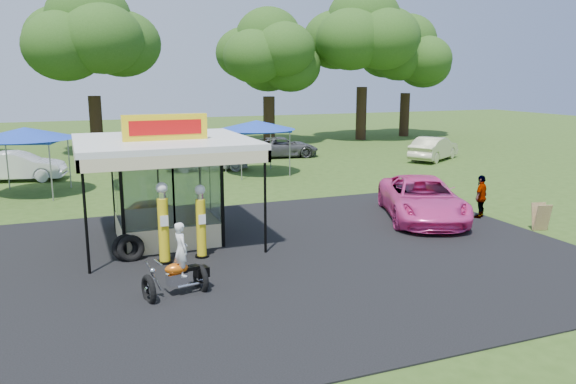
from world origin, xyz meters
name	(u,v)px	position (x,y,z in m)	size (l,w,h in m)	color
ground	(277,283)	(0.00, 0.00, 0.00)	(120.00, 120.00, 0.00)	#2F4B17
asphalt_apron	(253,259)	(0.00, 2.00, 0.02)	(20.00, 14.00, 0.04)	black
gas_station_kiosk	(165,187)	(-2.00, 4.99, 1.78)	(5.40, 5.40, 4.18)	white
gas_pump_left	(163,225)	(-2.48, 2.61, 1.15)	(0.45, 0.45, 2.41)	black
gas_pump_right	(201,223)	(-1.36, 2.74, 1.07)	(0.42, 0.42, 2.24)	black
motorcycle	(179,266)	(-2.52, 0.09, 0.75)	(1.69, 1.06, 1.93)	black
spare_tires	(128,248)	(-3.43, 3.26, 0.40)	(0.98, 0.63, 0.82)	black
a_frame_sign	(541,217)	(10.41, 1.38, 0.49)	(0.58, 0.60, 0.96)	#593819
kiosk_car	(157,211)	(-2.00, 7.20, 0.48)	(1.13, 2.82, 0.96)	yellow
pink_sedan	(422,199)	(7.45, 4.25, 0.79)	(2.63, 5.69, 1.58)	#EE409B
spectator_east_b	(481,197)	(9.59, 3.53, 0.84)	(0.98, 0.41, 1.68)	gray
bg_car_a	(18,166)	(-7.31, 18.68, 0.76)	(1.60, 4.59, 1.51)	white
bg_car_b	(138,156)	(-0.94, 21.32, 0.63)	(1.78, 4.37, 1.27)	#A20C1A
bg_car_c	(207,156)	(2.58, 18.37, 0.82)	(1.93, 4.81, 1.64)	#ABABAF
bg_car_d	(282,147)	(8.52, 21.77, 0.67)	(2.21, 4.80, 1.33)	#4E4E50
bg_car_e	(434,148)	(17.06, 16.80, 0.76)	(1.61, 4.61, 1.52)	beige
tent_west	(25,134)	(-6.60, 14.66, 2.79)	(4.41, 4.41, 3.09)	gray
tent_east	(257,125)	(4.82, 16.05, 2.69)	(4.25, 4.25, 2.97)	gray
oak_far_c	(91,48)	(-2.89, 28.06, 7.16)	(9.57, 9.57, 11.28)	black
oak_far_d	(269,59)	(10.36, 29.51, 6.59)	(8.69, 8.69, 10.35)	black
oak_far_e	(363,45)	(18.53, 29.14, 7.84)	(10.31, 10.31, 12.28)	black
oak_far_f	(407,60)	(23.56, 30.26, 6.68)	(8.64, 8.64, 10.41)	black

